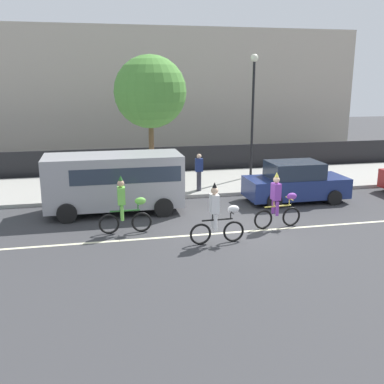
{
  "coord_description": "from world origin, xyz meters",
  "views": [
    {
      "loc": [
        -4.46,
        -13.81,
        4.89
      ],
      "look_at": [
        -1.19,
        1.2,
        1.0
      ],
      "focal_mm": 42.0,
      "sensor_mm": 36.0,
      "label": 1
    }
  ],
  "objects_px": {
    "parade_cyclist_lime": "(125,208)",
    "parked_car_navy": "(295,183)",
    "pedestrian_onlooker": "(199,171)",
    "parade_cyclist_zebra": "(218,217)",
    "street_lamp_post": "(253,98)",
    "parked_van_grey": "(116,179)",
    "parade_cyclist_purple": "(278,203)"
  },
  "relations": [
    {
      "from": "parade_cyclist_lime",
      "to": "parked_car_navy",
      "type": "bearing_deg",
      "value": 19.27
    },
    {
      "from": "parade_cyclist_zebra",
      "to": "parked_van_grey",
      "type": "relative_size",
      "value": 0.38
    },
    {
      "from": "parade_cyclist_zebra",
      "to": "parade_cyclist_lime",
      "type": "bearing_deg",
      "value": 149.79
    },
    {
      "from": "parade_cyclist_lime",
      "to": "pedestrian_onlooker",
      "type": "distance_m",
      "value": 5.64
    },
    {
      "from": "parked_car_navy",
      "to": "pedestrian_onlooker",
      "type": "bearing_deg",
      "value": 151.02
    },
    {
      "from": "parked_van_grey",
      "to": "pedestrian_onlooker",
      "type": "relative_size",
      "value": 3.09
    },
    {
      "from": "parked_car_navy",
      "to": "parade_cyclist_lime",
      "type": "bearing_deg",
      "value": -160.73
    },
    {
      "from": "parade_cyclist_lime",
      "to": "pedestrian_onlooker",
      "type": "height_order",
      "value": "parade_cyclist_lime"
    },
    {
      "from": "parade_cyclist_zebra",
      "to": "parked_car_navy",
      "type": "xyz_separation_m",
      "value": [
        4.38,
        4.01,
        -0.06
      ]
    },
    {
      "from": "parked_van_grey",
      "to": "parked_car_navy",
      "type": "height_order",
      "value": "parked_van_grey"
    },
    {
      "from": "parade_cyclist_zebra",
      "to": "street_lamp_post",
      "type": "relative_size",
      "value": 0.33
    },
    {
      "from": "parade_cyclist_purple",
      "to": "parked_car_navy",
      "type": "xyz_separation_m",
      "value": [
        2.01,
        3.01,
        -0.06
      ]
    },
    {
      "from": "parked_car_navy",
      "to": "street_lamp_post",
      "type": "height_order",
      "value": "street_lamp_post"
    },
    {
      "from": "parade_cyclist_zebra",
      "to": "parked_car_navy",
      "type": "height_order",
      "value": "parade_cyclist_zebra"
    },
    {
      "from": "street_lamp_post",
      "to": "pedestrian_onlooker",
      "type": "bearing_deg",
      "value": -144.07
    },
    {
      "from": "parade_cyclist_lime",
      "to": "street_lamp_post",
      "type": "distance_m",
      "value": 9.99
    },
    {
      "from": "parade_cyclist_zebra",
      "to": "parked_car_navy",
      "type": "bearing_deg",
      "value": 42.49
    },
    {
      "from": "parade_cyclist_purple",
      "to": "parked_van_grey",
      "type": "distance_m",
      "value": 6.03
    },
    {
      "from": "parade_cyclist_lime",
      "to": "parked_car_navy",
      "type": "height_order",
      "value": "parade_cyclist_lime"
    },
    {
      "from": "parade_cyclist_zebra",
      "to": "pedestrian_onlooker",
      "type": "relative_size",
      "value": 1.19
    },
    {
      "from": "parade_cyclist_lime",
      "to": "parade_cyclist_purple",
      "type": "height_order",
      "value": "same"
    },
    {
      "from": "parade_cyclist_lime",
      "to": "parade_cyclist_zebra",
      "type": "distance_m",
      "value": 3.08
    },
    {
      "from": "parade_cyclist_zebra",
      "to": "parade_cyclist_purple",
      "type": "distance_m",
      "value": 2.58
    },
    {
      "from": "street_lamp_post",
      "to": "pedestrian_onlooker",
      "type": "relative_size",
      "value": 3.62
    },
    {
      "from": "parade_cyclist_zebra",
      "to": "parked_car_navy",
      "type": "distance_m",
      "value": 5.94
    },
    {
      "from": "parked_car_navy",
      "to": "pedestrian_onlooker",
      "type": "height_order",
      "value": "pedestrian_onlooker"
    },
    {
      "from": "parade_cyclist_zebra",
      "to": "street_lamp_post",
      "type": "bearing_deg",
      "value": 64.25
    },
    {
      "from": "parade_cyclist_lime",
      "to": "parade_cyclist_purple",
      "type": "xyz_separation_m",
      "value": [
        5.04,
        -0.55,
        0.0
      ]
    },
    {
      "from": "parade_cyclist_zebra",
      "to": "parade_cyclist_purple",
      "type": "xyz_separation_m",
      "value": [
        2.38,
        1.0,
        0.0
      ]
    },
    {
      "from": "parked_car_navy",
      "to": "pedestrian_onlooker",
      "type": "xyz_separation_m",
      "value": [
        -3.57,
        1.98,
        0.23
      ]
    },
    {
      "from": "parked_car_navy",
      "to": "street_lamp_post",
      "type": "bearing_deg",
      "value": 95.04
    },
    {
      "from": "parade_cyclist_purple",
      "to": "parade_cyclist_zebra",
      "type": "bearing_deg",
      "value": -157.11
    }
  ]
}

